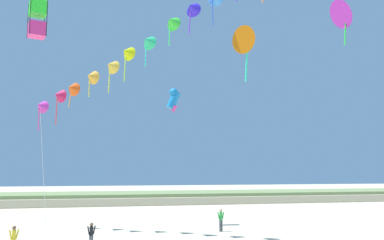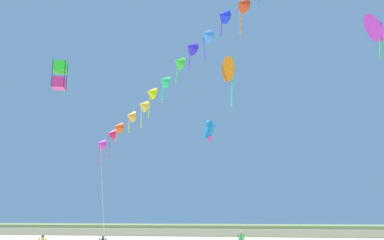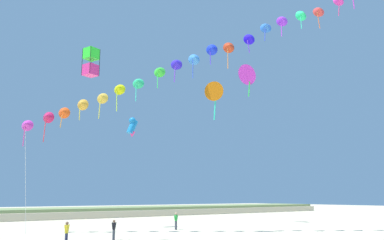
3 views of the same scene
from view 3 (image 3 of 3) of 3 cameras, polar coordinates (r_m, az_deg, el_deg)
The scene contains 9 objects.
dune_ridge at distance 68.65m, azimuth -19.98°, elevation -12.20°, with size 120.00×12.34×1.49m.
person_near_left at distance 33.53m, azimuth -10.91°, elevation -14.71°, with size 0.53×0.29×1.56m.
person_near_right at distance 42.96m, azimuth -2.27°, elevation -13.81°, with size 0.61×0.24×1.73m.
person_mid_center at distance 30.93m, azimuth -17.19°, elevation -14.73°, with size 0.52×0.37×1.63m.
kite_banner_string at distance 39.53m, azimuth 0.27°, elevation 8.69°, with size 26.10×21.08×23.82m.
large_kite_low_lead at distance 31.90m, azimuth -14.01°, elevation 7.89°, with size 1.17×1.17×2.12m.
large_kite_mid_trail at distance 39.19m, azimuth 3.22°, elevation 3.98°, with size 1.72×2.03×3.76m.
large_kite_high_solo at distance 45.42m, azimuth -8.39°, elevation -0.89°, with size 1.35×0.88×2.22m.
large_kite_outer_drift at distance 54.20m, azimuth 7.99°, elevation 6.44°, with size 2.21×2.90×4.53m.
Camera 3 is at (-21.36, -15.51, 3.42)m, focal length 38.00 mm.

